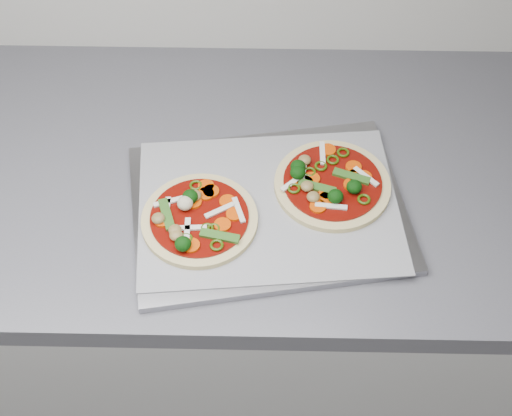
{
  "coord_description": "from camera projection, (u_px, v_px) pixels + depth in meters",
  "views": [
    {
      "loc": [
        -0.45,
        0.54,
        1.76
      ],
      "look_at": [
        -0.46,
        1.2,
        0.93
      ],
      "focal_mm": 50.0,
      "sensor_mm": 36.0,
      "label": 1
    }
  ],
  "objects": [
    {
      "name": "parchment",
      "position": [
        268.0,
        205.0,
        1.08
      ],
      "size": [
        0.42,
        0.32,
        0.0
      ],
      "primitive_type": "cube",
      "rotation": [
        0.0,
        0.0,
        0.09
      ],
      "color": "#9C9CA1",
      "rests_on": "baking_tray"
    },
    {
      "name": "pizza_right",
      "position": [
        330.0,
        183.0,
        1.09
      ],
      "size": [
        0.24,
        0.24,
        0.03
      ],
      "rotation": [
        0.0,
        0.0,
        0.45
      ],
      "color": "#CDBC78",
      "rests_on": "parchment"
    },
    {
      "name": "pizza_left",
      "position": [
        198.0,
        218.0,
        1.05
      ],
      "size": [
        0.18,
        0.18,
        0.03
      ],
      "rotation": [
        0.0,
        0.0,
        -0.01
      ],
      "color": "#CDBC78",
      "rests_on": "parchment"
    },
    {
      "name": "base_cabinet",
      "position": [
        475.0,
        319.0,
        1.51
      ],
      "size": [
        3.6,
        0.6,
        0.86
      ],
      "primitive_type": "cube",
      "color": "#BDBCBA",
      "rests_on": "ground"
    },
    {
      "name": "baking_tray",
      "position": [
        268.0,
        208.0,
        1.09
      ],
      "size": [
        0.46,
        0.37,
        0.01
      ],
      "primitive_type": "cube",
      "rotation": [
        0.0,
        0.0,
        0.17
      ],
      "color": "gray",
      "rests_on": "countertop"
    }
  ]
}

